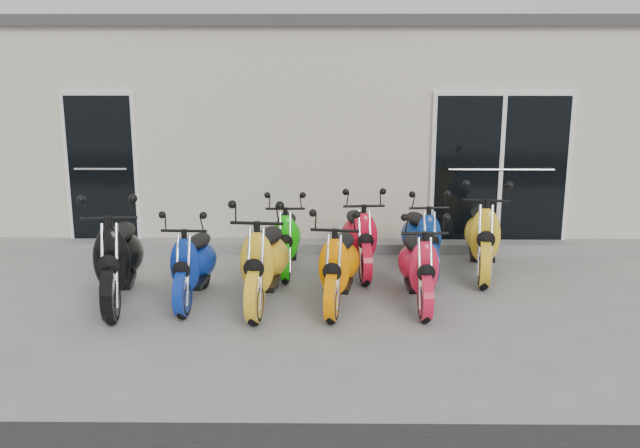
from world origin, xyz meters
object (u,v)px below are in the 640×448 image
at_px(scooter_back_red, 359,228).
at_px(scooter_front_red, 419,256).
at_px(scooter_front_black, 118,246).
at_px(scooter_front_orange_b, 339,255).
at_px(scooter_front_blue, 193,254).
at_px(scooter_back_green, 286,229).
at_px(scooter_back_blue, 422,229).
at_px(scooter_front_orange_a, 264,250).
at_px(scooter_back_yellow, 483,225).

bearing_deg(scooter_back_red, scooter_front_red, -69.25).
xyz_separation_m(scooter_front_black, scooter_front_orange_b, (2.52, -0.04, -0.08)).
bearing_deg(scooter_front_red, scooter_front_blue, 176.77).
distance_m(scooter_front_orange_b, scooter_back_green, 1.49).
height_order(scooter_front_orange_b, scooter_back_green, scooter_front_orange_b).
bearing_deg(scooter_front_black, scooter_front_blue, -2.35).
bearing_deg(scooter_front_red, scooter_front_black, 178.47).
bearing_deg(scooter_back_blue, scooter_front_red, -104.35).
bearing_deg(scooter_back_red, scooter_back_blue, -3.61).
distance_m(scooter_front_orange_a, scooter_back_blue, 2.35).
xyz_separation_m(scooter_front_orange_b, scooter_back_blue, (1.10, 1.31, -0.02)).
xyz_separation_m(scooter_back_red, scooter_back_yellow, (1.59, -0.08, 0.06)).
distance_m(scooter_front_orange_b, scooter_front_red, 0.91).
distance_m(scooter_front_orange_a, scooter_back_yellow, 2.98).
xyz_separation_m(scooter_back_blue, scooter_back_yellow, (0.78, -0.11, 0.08)).
bearing_deg(scooter_front_blue, scooter_back_yellow, 19.81).
distance_m(scooter_front_red, scooter_back_green, 2.05).
bearing_deg(scooter_front_blue, scooter_front_black, -172.27).
bearing_deg(scooter_front_blue, scooter_back_red, 33.57).
height_order(scooter_front_black, scooter_front_orange_b, scooter_front_black).
height_order(scooter_front_orange_a, scooter_front_red, scooter_front_orange_a).
distance_m(scooter_back_red, scooter_back_blue, 0.82).
xyz_separation_m(scooter_front_blue, scooter_back_blue, (2.79, 1.20, 0.00)).
bearing_deg(scooter_back_red, scooter_back_green, 172.21).
xyz_separation_m(scooter_front_red, scooter_back_red, (-0.62, 1.26, 0.02)).
bearing_deg(scooter_front_blue, scooter_front_orange_b, -1.03).
distance_m(scooter_front_blue, scooter_back_yellow, 3.73).
xyz_separation_m(scooter_front_black, scooter_back_blue, (3.63, 1.27, -0.10)).
distance_m(scooter_front_black, scooter_back_blue, 3.84).
height_order(scooter_front_orange_a, scooter_back_yellow, scooter_back_yellow).
relative_size(scooter_front_blue, scooter_front_orange_a, 0.88).
xyz_separation_m(scooter_front_orange_a, scooter_back_yellow, (2.73, 1.20, 0.00)).
relative_size(scooter_front_orange_a, scooter_back_blue, 1.13).
bearing_deg(scooter_front_black, scooter_back_green, 27.53).
relative_size(scooter_back_green, scooter_back_blue, 0.98).
bearing_deg(scooter_front_blue, scooter_front_orange_a, -4.83).
height_order(scooter_back_green, scooter_back_blue, scooter_back_blue).
relative_size(scooter_front_orange_b, scooter_back_blue, 1.04).
bearing_deg(scooter_front_black, scooter_front_orange_b, -8.20).
bearing_deg(scooter_back_yellow, scooter_front_blue, -154.28).
relative_size(scooter_front_blue, scooter_back_green, 1.02).
bearing_deg(scooter_front_orange_b, scooter_front_red, 9.88).
height_order(scooter_front_red, scooter_back_blue, same).
distance_m(scooter_front_orange_a, scooter_front_orange_b, 0.85).
distance_m(scooter_front_orange_a, scooter_front_red, 1.76).
height_order(scooter_front_black, scooter_front_blue, scooter_front_black).
xyz_separation_m(scooter_back_green, scooter_back_blue, (1.78, -0.02, 0.01)).
xyz_separation_m(scooter_front_black, scooter_front_orange_a, (1.67, -0.04, -0.03)).
bearing_deg(scooter_front_orange_b, scooter_front_blue, -175.34).
relative_size(scooter_front_red, scooter_back_red, 0.97).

